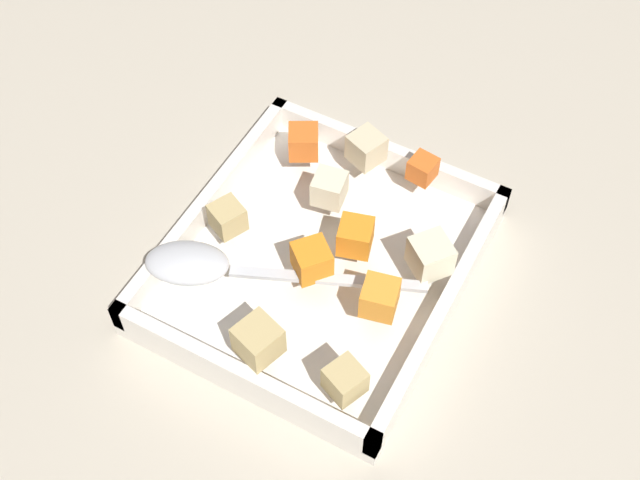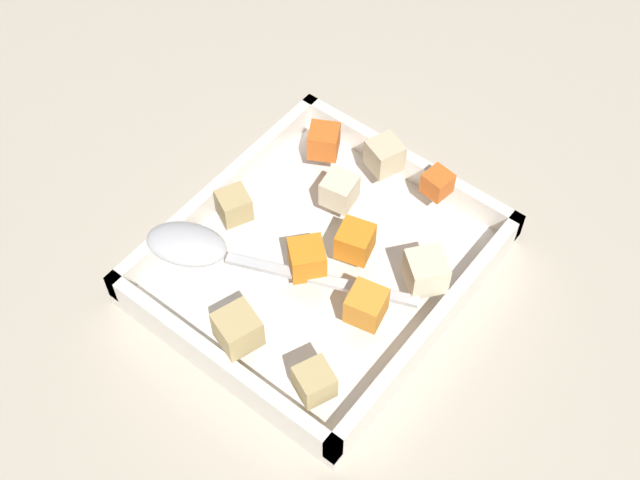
% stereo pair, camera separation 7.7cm
% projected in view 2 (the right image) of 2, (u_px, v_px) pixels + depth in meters
% --- Properties ---
extents(ground_plane, '(4.00, 4.00, 0.00)m').
position_uv_depth(ground_plane, '(335.00, 265.00, 0.82)').
color(ground_plane, '#BCB29E').
extents(baking_dish, '(0.30, 0.26, 0.04)m').
position_uv_depth(baking_dish, '(320.00, 265.00, 0.81)').
color(baking_dish, white).
rests_on(baking_dish, ground_plane).
extents(carrot_chunk_corner_nw, '(0.04, 0.04, 0.03)m').
position_uv_depth(carrot_chunk_corner_nw, '(357.00, 239.00, 0.77)').
color(carrot_chunk_corner_nw, orange).
rests_on(carrot_chunk_corner_nw, baking_dish).
extents(carrot_chunk_corner_sw, '(0.04, 0.04, 0.03)m').
position_uv_depth(carrot_chunk_corner_sw, '(324.00, 141.00, 0.84)').
color(carrot_chunk_corner_sw, orange).
rests_on(carrot_chunk_corner_sw, baking_dish).
extents(carrot_chunk_corner_ne, '(0.04, 0.04, 0.03)m').
position_uv_depth(carrot_chunk_corner_ne, '(366.00, 305.00, 0.73)').
color(carrot_chunk_corner_ne, orange).
rests_on(carrot_chunk_corner_ne, baking_dish).
extents(carrot_chunk_heap_side, '(0.04, 0.04, 0.03)m').
position_uv_depth(carrot_chunk_heap_side, '(306.00, 258.00, 0.76)').
color(carrot_chunk_heap_side, orange).
rests_on(carrot_chunk_heap_side, baking_dish).
extents(carrot_chunk_front_center, '(0.03, 0.03, 0.02)m').
position_uv_depth(carrot_chunk_front_center, '(437.00, 183.00, 0.81)').
color(carrot_chunk_front_center, orange).
rests_on(carrot_chunk_front_center, baking_dish).
extents(potato_chunk_heap_top, '(0.04, 0.04, 0.03)m').
position_uv_depth(potato_chunk_heap_top, '(239.00, 331.00, 0.71)').
color(potato_chunk_heap_top, tan).
rests_on(potato_chunk_heap_top, baking_dish).
extents(potato_chunk_corner_se, '(0.04, 0.04, 0.03)m').
position_uv_depth(potato_chunk_corner_se, '(385.00, 155.00, 0.83)').
color(potato_chunk_corner_se, beige).
rests_on(potato_chunk_corner_se, baking_dish).
extents(potato_chunk_mid_left, '(0.05, 0.05, 0.03)m').
position_uv_depth(potato_chunk_mid_left, '(426.00, 271.00, 0.75)').
color(potato_chunk_mid_left, beige).
rests_on(potato_chunk_mid_left, baking_dish).
extents(potato_chunk_back_center, '(0.03, 0.03, 0.03)m').
position_uv_depth(potato_chunk_back_center, '(340.00, 190.00, 0.80)').
color(potato_chunk_back_center, beige).
rests_on(potato_chunk_back_center, baking_dish).
extents(potato_chunk_under_handle, '(0.04, 0.04, 0.03)m').
position_uv_depth(potato_chunk_under_handle, '(315.00, 382.00, 0.69)').
color(potato_chunk_under_handle, tan).
rests_on(potato_chunk_under_handle, baking_dish).
extents(potato_chunk_near_right, '(0.04, 0.04, 0.03)m').
position_uv_depth(potato_chunk_near_right, '(234.00, 205.00, 0.79)').
color(potato_chunk_near_right, tan).
rests_on(potato_chunk_near_right, baking_dish).
extents(serving_spoon, '(0.13, 0.25, 0.02)m').
position_uv_depth(serving_spoon, '(201.00, 248.00, 0.77)').
color(serving_spoon, silver).
rests_on(serving_spoon, baking_dish).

